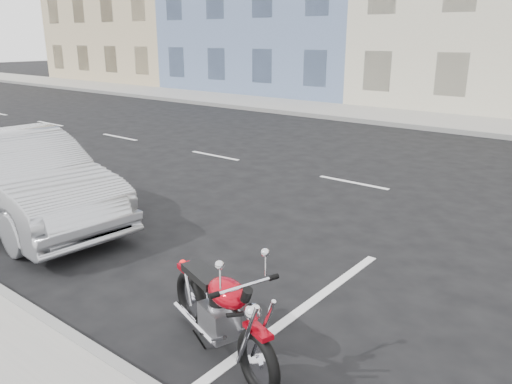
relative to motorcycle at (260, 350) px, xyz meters
The scene contains 5 objects.
ground 6.40m from the motorcycle, 94.35° to the left, with size 120.00×120.00×0.00m, color black.
sidewalk_far 16.04m from the motorcycle, 110.00° to the left, with size 80.00×3.40×0.15m, color gray.
curb_far 14.45m from the motorcycle, 112.31° to the left, with size 80.00×0.12×0.16m, color gray.
motorcycle is the anchor object (origin of this frame).
sedan_silver 5.70m from the motorcycle, behind, with size 1.57×4.51×1.49m, color #A5A7AC.
Camera 1 is at (2.71, -9.20, 2.95)m, focal length 35.00 mm.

